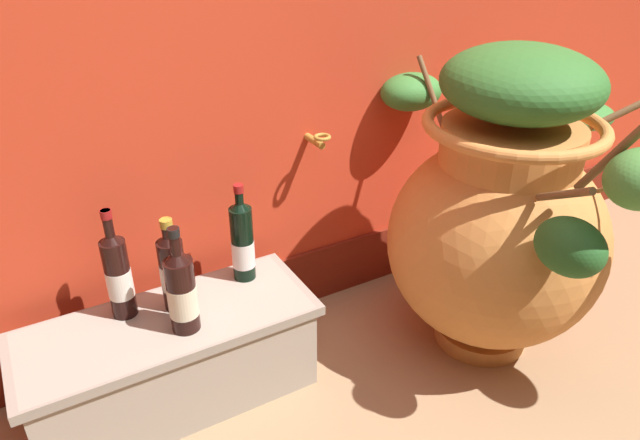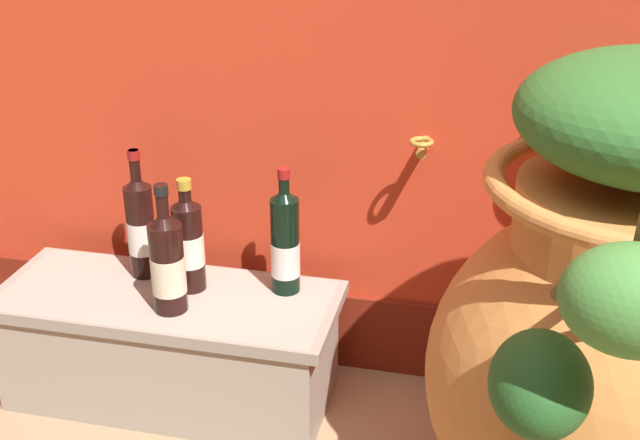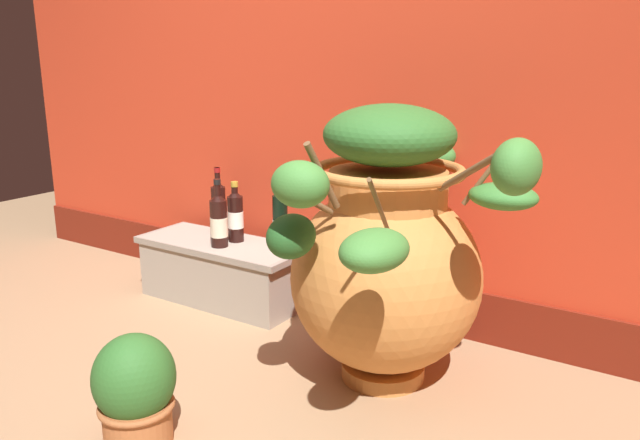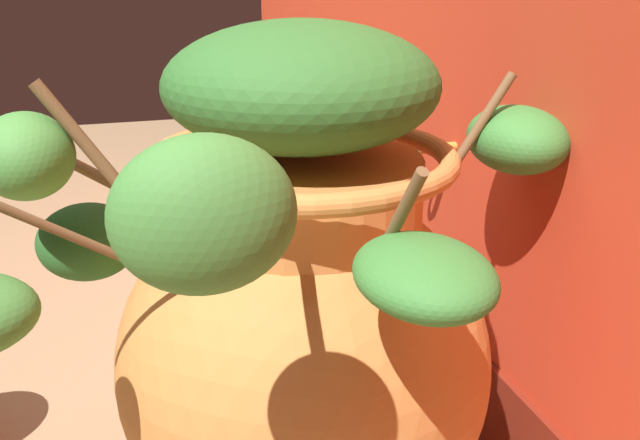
# 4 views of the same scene
# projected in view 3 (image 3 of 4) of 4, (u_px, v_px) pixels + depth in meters

# --- Properties ---
(ground_plane) EXTENTS (7.00, 7.00, 0.00)m
(ground_plane) POSITION_uv_depth(u_px,v_px,m) (180.00, 416.00, 2.10)
(ground_plane) COLOR #9E7A56
(back_wall) EXTENTS (4.40, 0.33, 2.60)m
(back_wall) POSITION_uv_depth(u_px,v_px,m) (362.00, 26.00, 2.74)
(back_wall) COLOR red
(back_wall) RESTS_ON ground_plane
(terracotta_urn) EXTENTS (0.90, 1.16, 1.01)m
(terracotta_urn) POSITION_uv_depth(u_px,v_px,m) (387.00, 253.00, 2.22)
(terracotta_urn) COLOR #CC7F3D
(terracotta_urn) RESTS_ON ground_plane
(stone_ledge) EXTENTS (0.85, 0.34, 0.30)m
(stone_ledge) POSITION_uv_depth(u_px,v_px,m) (223.00, 269.00, 3.05)
(stone_ledge) COLOR #9E9384
(stone_ledge) RESTS_ON ground_plane
(wine_bottle_left) EXTENTS (0.07, 0.07, 0.34)m
(wine_bottle_left) POSITION_uv_depth(u_px,v_px,m) (219.00, 207.00, 3.10)
(wine_bottle_left) COLOR black
(wine_bottle_left) RESTS_ON stone_ledge
(wine_bottle_middle) EXTENTS (0.07, 0.07, 0.32)m
(wine_bottle_middle) POSITION_uv_depth(u_px,v_px,m) (280.00, 219.00, 2.91)
(wine_bottle_middle) COLOR black
(wine_bottle_middle) RESTS_ON stone_ledge
(wine_bottle_right) EXTENTS (0.08, 0.08, 0.32)m
(wine_bottle_right) POSITION_uv_depth(u_px,v_px,m) (219.00, 220.00, 2.91)
(wine_bottle_right) COLOR black
(wine_bottle_right) RESTS_ON stone_ledge
(wine_bottle_back) EXTENTS (0.08, 0.08, 0.29)m
(wine_bottle_back) POSITION_uv_depth(u_px,v_px,m) (235.00, 215.00, 2.99)
(wine_bottle_back) COLOR black
(wine_bottle_back) RESTS_ON stone_ledge
(potted_shrub) EXTENTS (0.25, 0.25, 0.36)m
(potted_shrub) POSITION_uv_depth(u_px,v_px,m) (135.00, 390.00, 1.92)
(potted_shrub) COLOR #B26638
(potted_shrub) RESTS_ON ground_plane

